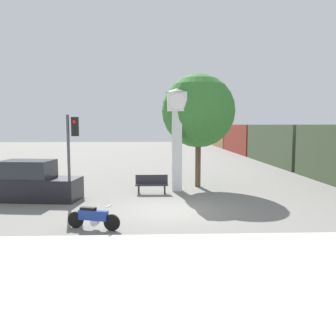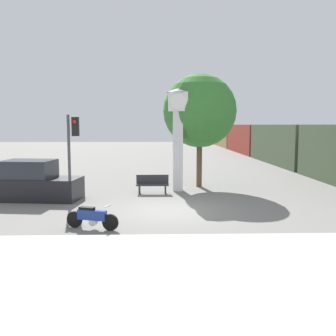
# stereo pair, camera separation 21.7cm
# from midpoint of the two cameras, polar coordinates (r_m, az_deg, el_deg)

# --- Properties ---
(ground_plane) EXTENTS (120.00, 120.00, 0.00)m
(ground_plane) POSITION_cam_midpoint_polar(r_m,az_deg,el_deg) (14.97, 0.66, -6.48)
(ground_plane) COLOR slate
(sidewalk_strip) EXTENTS (36.00, 6.00, 0.10)m
(sidewalk_strip) POSITION_cam_midpoint_polar(r_m,az_deg,el_deg) (8.66, 2.47, -16.07)
(sidewalk_strip) COLOR #BCB7A8
(sidewalk_strip) RESTS_ON ground_plane
(motorcycle) EXTENTS (1.77, 0.71, 0.81)m
(motorcycle) POSITION_cam_midpoint_polar(r_m,az_deg,el_deg) (12.51, -11.03, -7.38)
(motorcycle) COLOR black
(motorcycle) RESTS_ON ground_plane
(clock_tower) EXTENTS (1.14, 1.14, 5.21)m
(clock_tower) POSITION_cam_midpoint_polar(r_m,az_deg,el_deg) (19.11, 1.84, 6.69)
(clock_tower) COLOR white
(clock_tower) RESTS_ON ground_plane
(freight_train) EXTENTS (2.80, 52.07, 3.40)m
(freight_train) POSITION_cam_midpoint_polar(r_m,az_deg,el_deg) (40.75, 14.49, 4.02)
(freight_train) COLOR #425138
(freight_train) RESTS_ON ground_plane
(traffic_light) EXTENTS (0.50, 0.35, 3.81)m
(traffic_light) POSITION_cam_midpoint_polar(r_m,az_deg,el_deg) (16.34, -14.00, 3.77)
(traffic_light) COLOR #47474C
(traffic_light) RESTS_ON ground_plane
(street_tree) EXTENTS (3.95, 3.95, 6.11)m
(street_tree) POSITION_cam_midpoint_polar(r_m,az_deg,el_deg) (20.48, 5.16, 8.64)
(street_tree) COLOR brown
(street_tree) RESTS_ON ground_plane
(bench) EXTENTS (1.60, 0.44, 0.92)m
(bench) POSITION_cam_midpoint_polar(r_m,az_deg,el_deg) (18.52, -2.05, -2.40)
(bench) COLOR #2D2D33
(bench) RESTS_ON ground_plane
(parked_car) EXTENTS (4.38, 2.29, 1.80)m
(parked_car) POSITION_cam_midpoint_polar(r_m,az_deg,el_deg) (18.05, -19.65, -2.18)
(parked_car) COLOR black
(parked_car) RESTS_ON ground_plane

